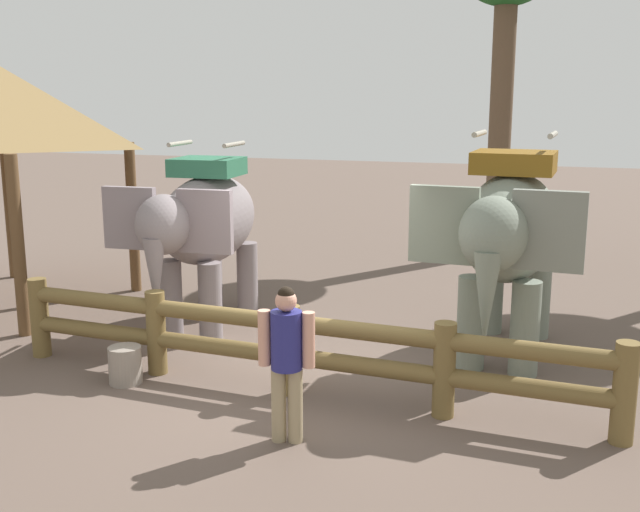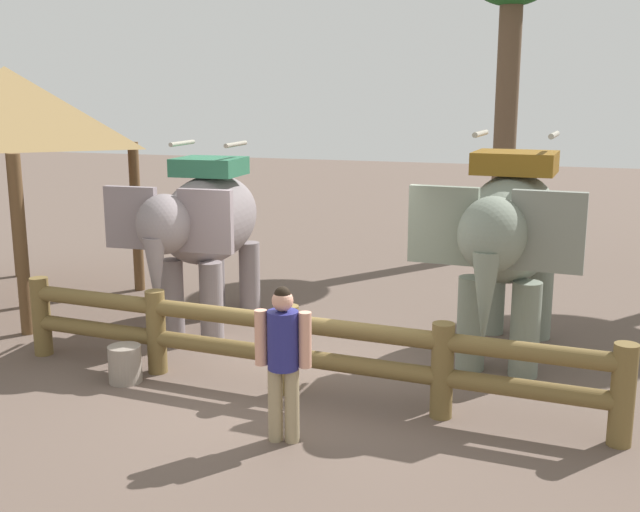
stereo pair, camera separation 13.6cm
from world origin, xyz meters
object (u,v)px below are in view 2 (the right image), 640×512
object	(u,v)px
log_fence	(288,343)
elephant_center	(509,234)
tourist_woman_in_black	(283,353)
elephant_near_left	(205,225)
thatched_shelter	(8,108)
feed_bucket	(125,364)

from	to	relation	value
log_fence	elephant_center	size ratio (longest dim) A/B	2.16
log_fence	tourist_woman_in_black	distance (m)	1.29
tourist_woman_in_black	elephant_near_left	bearing A→B (deg)	127.28
log_fence	elephant_center	bearing A→B (deg)	42.23
tourist_woman_in_black	thatched_shelter	bearing A→B (deg)	149.79
elephant_center	log_fence	bearing A→B (deg)	-137.77
elephant_near_left	elephant_center	size ratio (longest dim) A/B	0.93
elephant_center	tourist_woman_in_black	world-z (taller)	elephant_center
elephant_near_left	thatched_shelter	size ratio (longest dim) A/B	0.81
thatched_shelter	tourist_woman_in_black	bearing A→B (deg)	-30.21
thatched_shelter	feed_bucket	size ratio (longest dim) A/B	8.70
log_fence	elephant_center	xyz separation A→B (m)	(2.24, 2.04, 1.05)
log_fence	elephant_near_left	world-z (taller)	elephant_near_left
thatched_shelter	feed_bucket	world-z (taller)	thatched_shelter
log_fence	elephant_near_left	distance (m)	3.09
elephant_near_left	feed_bucket	distance (m)	2.72
elephant_center	feed_bucket	distance (m)	5.05
elephant_near_left	feed_bucket	size ratio (longest dim) A/B	7.03
elephant_near_left	tourist_woman_in_black	xyz separation A→B (m)	(2.49, -3.27, -0.61)
log_fence	thatched_shelter	world-z (taller)	thatched_shelter
log_fence	elephant_center	distance (m)	3.21
tourist_woman_in_black	thatched_shelter	distance (m)	7.36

